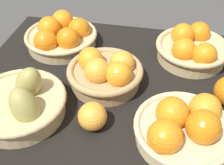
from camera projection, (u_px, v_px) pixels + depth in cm
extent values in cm
cube|color=black|center=(111.00, 90.00, 83.68)|extent=(84.00, 72.00, 3.00)
cylinder|color=tan|center=(105.00, 77.00, 82.31)|extent=(20.14, 20.14, 4.90)
torus|color=tan|center=(105.00, 70.00, 80.71)|extent=(22.15, 22.15, 2.01)
sphere|color=#F49E33|center=(122.00, 63.00, 80.94)|extent=(7.25, 7.25, 7.25)
sphere|color=#F49E33|center=(97.00, 71.00, 77.10)|extent=(7.25, 7.25, 7.25)
sphere|color=orange|center=(91.00, 59.00, 81.56)|extent=(7.25, 7.25, 7.25)
sphere|color=orange|center=(119.00, 74.00, 76.22)|extent=(7.25, 7.25, 7.25)
cylinder|color=tan|center=(62.00, 40.00, 97.99)|extent=(23.40, 23.40, 4.25)
torus|color=tan|center=(61.00, 35.00, 96.60)|extent=(24.90, 24.90, 1.50)
sphere|color=orange|center=(79.00, 29.00, 96.69)|extent=(7.71, 7.71, 7.71)
sphere|color=orange|center=(68.00, 39.00, 91.58)|extent=(7.71, 7.71, 7.71)
sphere|color=orange|center=(46.00, 41.00, 90.85)|extent=(7.71, 7.71, 7.71)
sphere|color=orange|center=(63.00, 21.00, 100.06)|extent=(7.71, 7.71, 7.71)
sphere|color=orange|center=(49.00, 28.00, 94.98)|extent=(7.71, 7.71, 7.71)
cylinder|color=tan|center=(191.00, 52.00, 91.76)|extent=(21.61, 21.61, 4.89)
torus|color=tan|center=(193.00, 46.00, 90.15)|extent=(23.58, 23.58, 1.97)
sphere|color=orange|center=(199.00, 33.00, 93.89)|extent=(7.43, 7.43, 7.43)
sphere|color=orange|center=(204.00, 55.00, 83.81)|extent=(7.43, 7.43, 7.43)
sphere|color=orange|center=(183.00, 35.00, 91.69)|extent=(7.43, 7.43, 7.43)
sphere|color=orange|center=(184.00, 50.00, 85.72)|extent=(7.43, 7.43, 7.43)
cylinder|color=#D3BC8C|center=(182.00, 133.00, 66.80)|extent=(22.04, 22.04, 4.54)
torus|color=#D3BC8C|center=(184.00, 127.00, 65.31)|extent=(23.56, 23.56, 1.52)
sphere|color=orange|center=(172.00, 113.00, 65.64)|extent=(7.92, 7.92, 7.92)
sphere|color=orange|center=(203.00, 127.00, 61.88)|extent=(7.92, 7.92, 7.92)
sphere|color=orange|center=(205.00, 109.00, 67.96)|extent=(7.92, 7.92, 7.92)
sphere|color=orange|center=(165.00, 137.00, 60.82)|extent=(7.92, 7.92, 7.92)
cylinder|color=tan|center=(20.00, 107.00, 73.05)|extent=(23.10, 23.10, 5.00)
torus|color=tan|center=(18.00, 100.00, 71.42)|extent=(24.74, 24.74, 1.64)
ellipsoid|color=#9E934C|center=(25.00, 107.00, 67.14)|extent=(12.55, 11.23, 12.35)
ellipsoid|color=#9E934C|center=(29.00, 83.00, 72.65)|extent=(11.16, 8.26, 12.31)
sphere|color=#F49E33|center=(92.00, 116.00, 68.98)|extent=(7.29, 7.29, 7.29)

